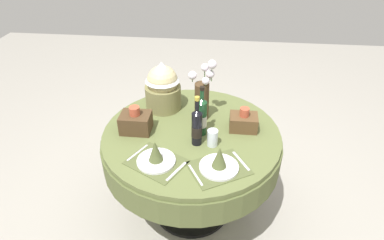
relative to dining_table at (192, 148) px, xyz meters
name	(u,v)px	position (x,y,z in m)	size (l,w,h in m)	color
ground	(192,207)	(0.00, 0.00, -0.63)	(8.00, 8.00, 0.00)	#9E998E
dining_table	(192,148)	(0.00, 0.00, 0.00)	(1.27, 1.27, 0.78)	#5B6638
place_setting_left	(156,156)	(-0.18, -0.34, 0.19)	(0.42, 0.39, 0.16)	#4E562F
place_setting_right	(219,162)	(0.20, -0.36, 0.19)	(0.42, 0.39, 0.16)	#4E562F
flower_vase	(203,94)	(0.06, 0.20, 0.34)	(0.20, 0.16, 0.44)	#47331E
wine_bottle_left	(197,127)	(0.05, -0.12, 0.28)	(0.07, 0.07, 0.36)	black
wine_bottle_centre	(202,116)	(0.07, -0.01, 0.28)	(0.07, 0.07, 0.37)	#194223
tumbler_mid	(212,138)	(0.15, -0.13, 0.20)	(0.07, 0.07, 0.12)	silver
gift_tub_back_left	(163,85)	(-0.25, 0.31, 0.34)	(0.27, 0.27, 0.38)	olive
woven_basket_side_left	(136,122)	(-0.39, -0.02, 0.22)	(0.21, 0.16, 0.19)	#47331E
woven_basket_side_right	(244,121)	(0.36, 0.08, 0.20)	(0.19, 0.15, 0.17)	brown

